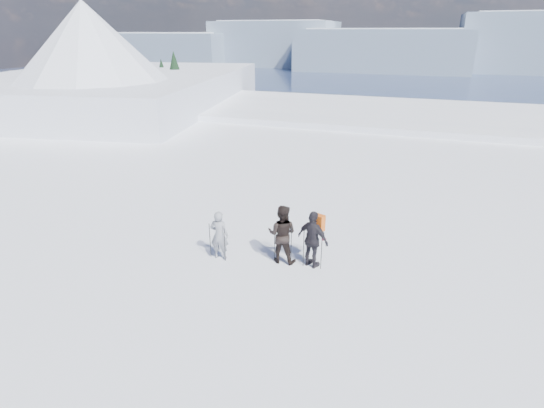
{
  "coord_description": "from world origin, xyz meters",
  "views": [
    {
      "loc": [
        2.8,
        -9.52,
        7.09
      ],
      "look_at": [
        -1.56,
        3.0,
        1.65
      ],
      "focal_mm": 28.0,
      "sensor_mm": 36.0,
      "label": 1
    }
  ],
  "objects_px": {
    "skier_dark": "(282,234)",
    "skier_pack": "(313,240)",
    "skier_grey": "(219,235)",
    "skis_loose": "(320,230)"
  },
  "relations": [
    {
      "from": "skier_pack",
      "to": "skis_loose",
      "type": "distance_m",
      "value": 2.87
    },
    {
      "from": "skier_grey",
      "to": "skier_dark",
      "type": "height_order",
      "value": "skier_dark"
    },
    {
      "from": "skier_dark",
      "to": "skier_pack",
      "type": "relative_size",
      "value": 1.04
    },
    {
      "from": "skier_grey",
      "to": "skier_pack",
      "type": "bearing_deg",
      "value": -175.86
    },
    {
      "from": "skier_pack",
      "to": "skis_loose",
      "type": "xyz_separation_m",
      "value": [
        -0.37,
        2.68,
        -0.94
      ]
    },
    {
      "from": "skier_dark",
      "to": "skier_pack",
      "type": "bearing_deg",
      "value": 178.06
    },
    {
      "from": "skier_grey",
      "to": "skis_loose",
      "type": "height_order",
      "value": "skier_grey"
    },
    {
      "from": "skier_grey",
      "to": "skier_pack",
      "type": "xyz_separation_m",
      "value": [
        3.03,
        0.5,
        0.11
      ]
    },
    {
      "from": "skier_dark",
      "to": "skier_pack",
      "type": "xyz_separation_m",
      "value": [
        1.03,
        0.01,
        -0.04
      ]
    },
    {
      "from": "skier_grey",
      "to": "skis_loose",
      "type": "bearing_deg",
      "value": -135.13
    }
  ]
}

